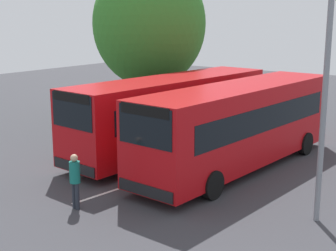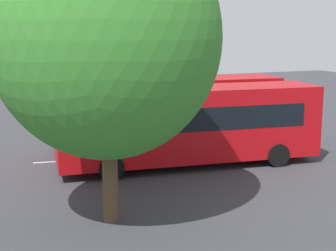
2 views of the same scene
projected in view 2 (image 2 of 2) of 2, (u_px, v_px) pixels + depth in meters
name	position (u px, v px, depth m)	size (l,w,h in m)	color
ground_plane	(182.00, 154.00, 22.32)	(64.78, 64.78, 0.00)	#38383D
bus_far_left	(190.00, 123.00, 20.19)	(10.72, 3.32, 3.17)	#B70C11
bus_center_left	(169.00, 110.00, 23.43)	(10.70, 3.17, 3.17)	#B70C11
pedestrian	(312.00, 123.00, 23.99)	(0.37, 0.37, 1.70)	#232833
street_lamp	(195.00, 48.00, 27.55)	(1.33, 2.23, 7.57)	gray
depot_tree	(107.00, 38.00, 13.68)	(6.37, 5.74, 8.60)	#4C3823
lane_stripe_outer_left	(182.00, 154.00, 22.32)	(12.75, 0.12, 0.01)	silver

